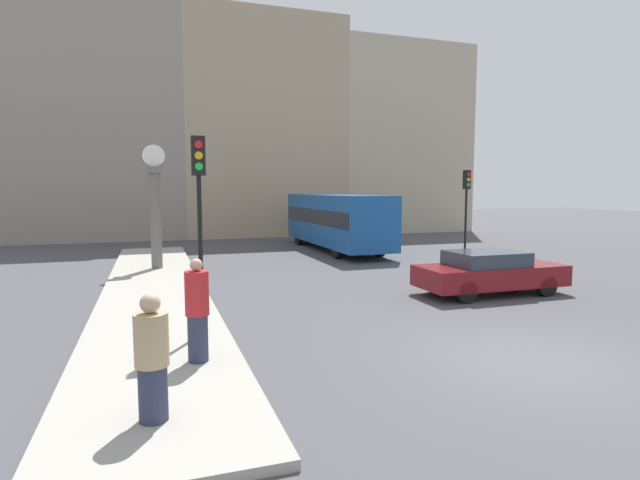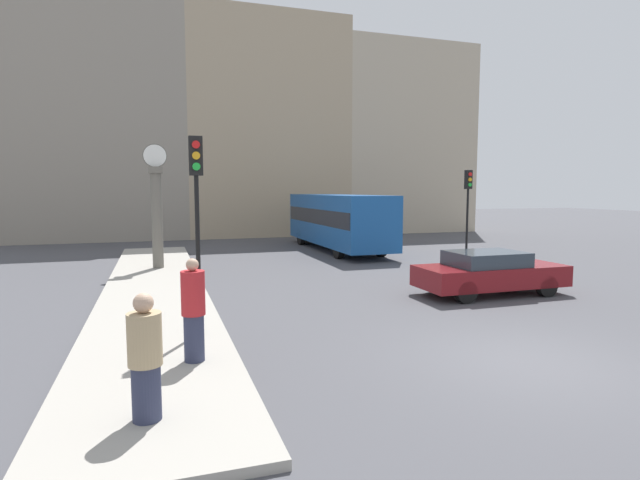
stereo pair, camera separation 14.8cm
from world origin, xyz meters
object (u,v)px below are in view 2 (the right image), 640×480
object	(u,v)px
pedestrian_red_top	(193,311)
traffic_light_far	(468,197)
traffic_light_near	(197,194)
pedestrian_tan_coat	(145,358)
bus_distant	(337,219)
sedan_car	(490,272)
street_clock	(157,210)

from	to	relation	value
pedestrian_red_top	traffic_light_far	bearing A→B (deg)	37.89
traffic_light_near	traffic_light_far	distance (m)	13.47
traffic_light_far	pedestrian_tan_coat	bearing A→B (deg)	-138.03
bus_distant	pedestrian_tan_coat	world-z (taller)	bus_distant
sedan_car	bus_distant	size ratio (longest dim) A/B	0.45
sedan_car	traffic_light_near	distance (m)	8.84
traffic_light_near	street_clock	world-z (taller)	street_clock
traffic_light_near	pedestrian_red_top	size ratio (longest dim) A/B	2.24
bus_distant	street_clock	world-z (taller)	street_clock
bus_distant	traffic_light_far	world-z (taller)	traffic_light_far
sedan_car	street_clock	bearing A→B (deg)	141.05
sedan_car	traffic_light_near	world-z (taller)	traffic_light_near
sedan_car	traffic_light_far	size ratio (longest dim) A/B	1.13
pedestrian_red_top	pedestrian_tan_coat	xyz separation A→B (m)	(-0.73, -2.05, -0.07)
sedan_car	street_clock	world-z (taller)	street_clock
traffic_light_near	bus_distant	bearing A→B (deg)	59.56
bus_distant	pedestrian_tan_coat	size ratio (longest dim) A/B	5.90
traffic_light_near	pedestrian_tan_coat	world-z (taller)	traffic_light_near
sedan_car	bus_distant	distance (m)	11.51
traffic_light_near	pedestrian_tan_coat	xyz separation A→B (m)	(-0.95, -3.67, -2.01)
bus_distant	traffic_light_far	xyz separation A→B (m)	(3.45, -6.01, 1.14)
sedan_car	traffic_light_far	xyz separation A→B (m)	(2.97, 5.45, 2.08)
bus_distant	street_clock	size ratio (longest dim) A/B	2.10
street_clock	traffic_light_near	bearing A→B (deg)	-85.35
traffic_light_near	pedestrian_tan_coat	distance (m)	4.29
street_clock	pedestrian_red_top	distance (m)	10.94
bus_distant	traffic_light_near	size ratio (longest dim) A/B	2.44
pedestrian_red_top	pedestrian_tan_coat	bearing A→B (deg)	-109.55
bus_distant	traffic_light_near	xyz separation A→B (m)	(-7.85, -13.36, 1.35)
street_clock	pedestrian_red_top	bearing A→B (deg)	-87.20
sedan_car	traffic_light_near	xyz separation A→B (m)	(-8.33, -1.89, 2.29)
sedan_car	pedestrian_red_top	distance (m)	9.25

